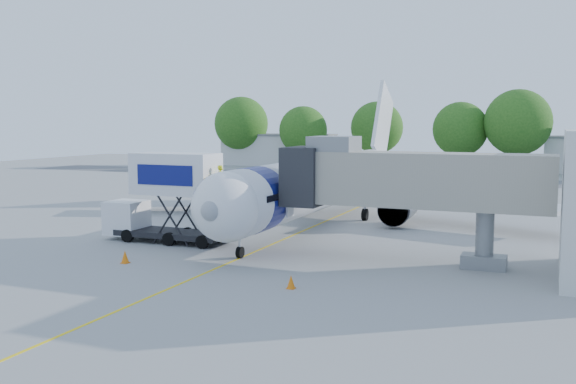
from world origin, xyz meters
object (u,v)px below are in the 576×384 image
at_px(aircraft, 324,182).
at_px(jet_bridge, 397,180).
at_px(catering_hiloader, 167,198).
at_px(ground_tug, 247,283).

height_order(aircraft, jet_bridge, aircraft).
relative_size(aircraft, catering_hiloader, 4.44).
height_order(aircraft, ground_tug, aircraft).
bearing_deg(aircraft, jet_bridge, -54.30).
height_order(jet_bridge, ground_tug, jet_bridge).
bearing_deg(ground_tug, catering_hiloader, 122.84).
distance_m(aircraft, catering_hiloader, 12.77).
xyz_separation_m(aircraft, catering_hiloader, (-6.27, -11.12, -0.19)).
bearing_deg(jet_bridge, ground_tug, -113.51).
bearing_deg(aircraft, catering_hiloader, -119.40).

